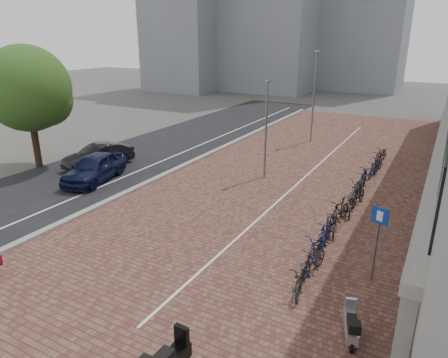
# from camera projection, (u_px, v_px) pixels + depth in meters

# --- Properties ---
(ground) EXTENTS (140.00, 140.00, 0.00)m
(ground) POSITION_uv_depth(u_px,v_px,m) (145.00, 260.00, 14.92)
(ground) COLOR #474442
(ground) RESTS_ON ground
(plaza_brick) EXTENTS (14.50, 42.00, 0.04)m
(plaza_brick) POSITION_uv_depth(u_px,v_px,m) (303.00, 175.00, 23.90)
(plaza_brick) COLOR brown
(plaza_brick) RESTS_ON ground
(street_asphalt) EXTENTS (8.00, 50.00, 0.03)m
(street_asphalt) POSITION_uv_depth(u_px,v_px,m) (154.00, 151.00, 28.92)
(street_asphalt) COLOR black
(street_asphalt) RESTS_ON ground
(curb) EXTENTS (0.35, 42.00, 0.14)m
(curb) POSITION_uv_depth(u_px,v_px,m) (201.00, 158.00, 27.12)
(curb) COLOR gray
(curb) RESTS_ON ground
(lane_line) EXTENTS (0.12, 44.00, 0.00)m
(lane_line) POSITION_uv_depth(u_px,v_px,m) (177.00, 155.00, 28.00)
(lane_line) COLOR white
(lane_line) RESTS_ON street_asphalt
(parking_line) EXTENTS (0.10, 30.00, 0.00)m
(parking_line) POSITION_uv_depth(u_px,v_px,m) (307.00, 175.00, 23.80)
(parking_line) COLOR white
(parking_line) RESTS_ON plaza_brick
(car_navy) EXTENTS (2.75, 4.83, 1.55)m
(car_navy) POSITION_uv_depth(u_px,v_px,m) (94.00, 168.00, 22.80)
(car_navy) COLOR black
(car_navy) RESTS_ON ground
(car_dark) EXTENTS (2.49, 4.58, 1.43)m
(car_dark) POSITION_uv_depth(u_px,v_px,m) (99.00, 156.00, 25.23)
(car_dark) COLOR black
(car_dark) RESTS_ON ground
(scooter_front) EXTENTS (0.84, 1.48, 0.97)m
(scooter_front) POSITION_uv_depth(u_px,v_px,m) (351.00, 324.00, 10.92)
(scooter_front) COLOR #A7A7AC
(scooter_front) RESTS_ON ground
(parking_sign) EXTENTS (0.54, 0.21, 2.66)m
(parking_sign) POSITION_uv_depth(u_px,v_px,m) (378.00, 232.00, 13.10)
(parking_sign) COLOR slate
(parking_sign) RESTS_ON ground
(lamp_near) EXTENTS (0.12, 0.12, 5.44)m
(lamp_near) POSITION_uv_depth(u_px,v_px,m) (266.00, 131.00, 22.70)
(lamp_near) COLOR gray
(lamp_near) RESTS_ON ground
(lamp_far) EXTENTS (0.12, 0.12, 6.69)m
(lamp_far) POSITION_uv_depth(u_px,v_px,m) (314.00, 98.00, 30.34)
(lamp_far) COLOR slate
(lamp_far) RESTS_ON ground
(street_tree) EXTENTS (5.05, 5.05, 7.34)m
(street_tree) POSITION_uv_depth(u_px,v_px,m) (31.00, 91.00, 23.99)
(street_tree) COLOR #382619
(street_tree) RESTS_ON ground
(bike_row) EXTENTS (1.24, 18.13, 1.05)m
(bike_row) POSITION_uv_depth(u_px,v_px,m) (354.00, 194.00, 19.69)
(bike_row) COLOR black
(bike_row) RESTS_ON ground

